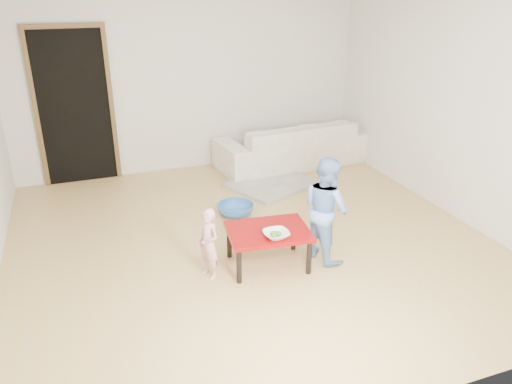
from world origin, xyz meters
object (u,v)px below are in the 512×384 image
sofa (292,144)px  basin (235,209)px  bowl (276,235)px  red_table (268,247)px  child_pink (209,244)px  child_blue (326,209)px

sofa → basin: size_ratio=5.23×
bowl → basin: 1.42m
red_table → child_pink: bearing=179.6°
basin → red_table: bearing=-92.5°
sofa → child_blue: 2.76m
sofa → child_blue: bearing=67.4°
sofa → child_blue: size_ratio=2.13×
red_table → basin: (0.05, 1.20, -0.13)m
red_table → child_blue: (0.60, -0.04, 0.34)m
child_pink → basin: child_pink is taller
red_table → child_pink: child_pink is taller
red_table → basin: bearing=87.5°
bowl → child_blue: 0.61m
child_blue → basin: 1.43m
child_pink → basin: (0.65, 1.20, -0.28)m
red_table → child_blue: size_ratio=0.73×
sofa → basin: sofa is taller
child_pink → basin: size_ratio=1.60×
sofa → bowl: size_ratio=9.49×
red_table → bowl: (0.01, -0.17, 0.22)m
child_blue → basin: child_blue is taller
bowl → child_blue: child_blue is taller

